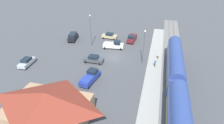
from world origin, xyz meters
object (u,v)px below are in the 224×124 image
object	(u,v)px
pedestrian_on_platform	(155,63)
light_pole_near_platform	(144,43)
suv_black	(73,37)
sedan_tan	(110,36)
pickup_maroon	(132,38)
sedan_charcoal	(94,59)
pedestrian_waiting_far	(158,55)
sedan_silver	(27,62)
station_building	(47,107)
pickup_white	(114,45)
pickup_blue	(90,77)
light_pole_lot_center	(91,27)

from	to	relation	value
pedestrian_on_platform	light_pole_near_platform	xyz separation A→B (m)	(2.90, -1.43, 3.70)
suv_black	sedan_tan	size ratio (longest dim) A/B	1.13
suv_black	pickup_maroon	distance (m)	17.26
sedan_charcoal	pickup_maroon	distance (m)	16.04
pedestrian_waiting_far	sedan_silver	size ratio (longest dim) A/B	0.37
pickup_maroon	station_building	bearing A→B (deg)	78.54
pickup_white	station_building	bearing A→B (deg)	84.01
sedan_charcoal	pickup_blue	size ratio (longest dim) A/B	0.80
sedan_silver	light_pole_lot_center	xyz separation A→B (m)	(-10.29, -13.87, 4.47)
sedan_charcoal	pickup_white	distance (m)	8.98
sedan_tan	sedan_silver	size ratio (longest dim) A/B	0.99
pickup_maroon	pedestrian_waiting_far	bearing A→B (deg)	129.18
pedestrian_on_platform	light_pole_near_platform	distance (m)	4.91
sedan_silver	pickup_blue	bearing A→B (deg)	172.21
suv_black	sedan_tan	distance (m)	10.84
sedan_tan	light_pole_lot_center	bearing A→B (deg)	61.20
suv_black	sedan_silver	distance (m)	16.51
pedestrian_on_platform	pickup_white	world-z (taller)	pickup_white
pickup_white	light_pole_near_platform	distance (m)	11.03
station_building	pedestrian_on_platform	bearing A→B (deg)	-125.76
pickup_white	light_pole_near_platform	size ratio (longest dim) A/B	0.70
sedan_charcoal	light_pole_near_platform	distance (m)	11.98
pedestrian_on_platform	sedan_tan	size ratio (longest dim) A/B	0.37
suv_black	pickup_maroon	world-z (taller)	suv_black
pedestrian_on_platform	pickup_blue	xyz separation A→B (m)	(11.89, 8.50, -0.25)
pickup_blue	pedestrian_waiting_far	bearing A→B (deg)	-135.02
sedan_silver	pickup_maroon	bearing A→B (deg)	-136.03
pickup_maroon	light_pole_near_platform	distance (m)	13.49
suv_black	sedan_silver	bearing A→B (deg)	77.04
sedan_tan	station_building	bearing A→B (deg)	90.17
pickup_blue	pickup_white	xyz separation A→B (m)	(-0.62, -15.94, 0.00)
pedestrian_on_platform	sedan_charcoal	world-z (taller)	pedestrian_on_platform
sedan_tan	pickup_maroon	world-z (taller)	pickup_maroon
pickup_white	sedan_tan	distance (m)	7.05
pickup_blue	light_pole_lot_center	bearing A→B (deg)	-70.27
sedan_charcoal	light_pole_near_platform	world-z (taller)	light_pole_near_platform
pedestrian_on_platform	pickup_maroon	world-z (taller)	pickup_maroon
pickup_white	light_pole_near_platform	world-z (taller)	light_pole_near_platform
pickup_white	suv_black	bearing A→B (deg)	-10.24
light_pole_near_platform	pickup_maroon	bearing A→B (deg)	-69.61
pickup_white	light_pole_lot_center	bearing A→B (deg)	-1.16
pickup_maroon	light_pole_lot_center	world-z (taller)	light_pole_lot_center
light_pole_lot_center	sedan_silver	bearing A→B (deg)	53.42
pedestrian_on_platform	sedan_silver	world-z (taller)	pedestrian_on_platform
sedan_charcoal	pickup_white	bearing A→B (deg)	-106.73
pickup_blue	pickup_maroon	bearing A→B (deg)	-101.55
light_pole_near_platform	pickup_white	bearing A→B (deg)	-35.64
sedan_charcoal	sedan_tan	size ratio (longest dim) A/B	0.99
pickup_maroon	sedan_silver	xyz separation A→B (m)	(20.55, 19.82, -0.15)
station_building	pickup_blue	world-z (taller)	station_building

